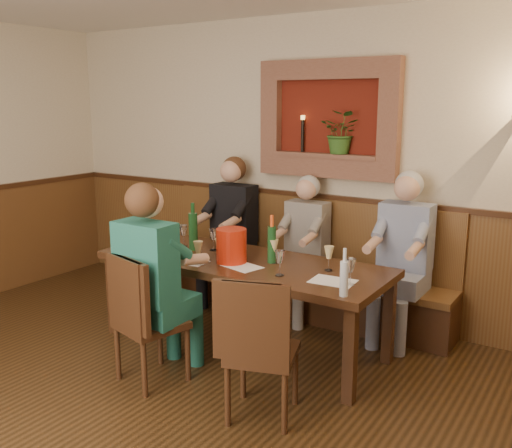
{
  "coord_description": "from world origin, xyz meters",
  "views": [
    {
      "loc": [
        2.51,
        -1.83,
        2.01
      ],
      "look_at": [
        0.1,
        1.9,
        1.05
      ],
      "focal_mm": 40.0,
      "sensor_mm": 36.0,
      "label": 1
    }
  ],
  "objects_px": {
    "bench": "(297,280)",
    "water_bottle": "(344,277)",
    "dining_table": "(242,269)",
    "chair_near_right": "(262,376)",
    "person_chair_front": "(157,298)",
    "person_bench_mid": "(302,261)",
    "person_bench_left": "(229,243)",
    "wine_bottle_green_a": "(272,243)",
    "spittoon_bucket": "(231,246)",
    "person_bench_right": "(400,272)",
    "chair_near_left": "(150,345)",
    "wine_bottle_green_b": "(193,230)"
  },
  "relations": [
    {
      "from": "wine_bottle_green_a",
      "to": "person_bench_right",
      "type": "bearing_deg",
      "value": 44.18
    },
    {
      "from": "bench",
      "to": "person_chair_front",
      "type": "xyz_separation_m",
      "value": [
        -0.23,
        -1.72,
        0.28
      ]
    },
    {
      "from": "person_bench_right",
      "to": "wine_bottle_green_a",
      "type": "bearing_deg",
      "value": -135.82
    },
    {
      "from": "dining_table",
      "to": "wine_bottle_green_b",
      "type": "distance_m",
      "value": 0.59
    },
    {
      "from": "chair_near_right",
      "to": "person_chair_front",
      "type": "relative_size",
      "value": 0.65
    },
    {
      "from": "chair_near_left",
      "to": "wine_bottle_green_a",
      "type": "bearing_deg",
      "value": 77.65
    },
    {
      "from": "person_bench_mid",
      "to": "wine_bottle_green_a",
      "type": "xyz_separation_m",
      "value": [
        0.14,
        -0.78,
        0.35
      ]
    },
    {
      "from": "person_bench_left",
      "to": "person_chair_front",
      "type": "height_order",
      "value": "person_bench_left"
    },
    {
      "from": "spittoon_bucket",
      "to": "water_bottle",
      "type": "xyz_separation_m",
      "value": [
        1.08,
        -0.26,
        -0.01
      ]
    },
    {
      "from": "dining_table",
      "to": "spittoon_bucket",
      "type": "distance_m",
      "value": 0.24
    },
    {
      "from": "chair_near_left",
      "to": "wine_bottle_green_b",
      "type": "bearing_deg",
      "value": 123.42
    },
    {
      "from": "person_bench_mid",
      "to": "person_chair_front",
      "type": "xyz_separation_m",
      "value": [
        -0.33,
        -1.62,
        0.06
      ]
    },
    {
      "from": "dining_table",
      "to": "chair_near_right",
      "type": "height_order",
      "value": "chair_near_right"
    },
    {
      "from": "water_bottle",
      "to": "person_bench_left",
      "type": "bearing_deg",
      "value": 146.14
    },
    {
      "from": "person_chair_front",
      "to": "wine_bottle_green_a",
      "type": "bearing_deg",
      "value": 60.86
    },
    {
      "from": "chair_near_left",
      "to": "spittoon_bucket",
      "type": "xyz_separation_m",
      "value": [
        0.2,
        0.75,
        0.61
      ]
    },
    {
      "from": "chair_near_right",
      "to": "person_bench_mid",
      "type": "xyz_separation_m",
      "value": [
        -0.61,
        1.67,
        0.27
      ]
    },
    {
      "from": "dining_table",
      "to": "person_chair_front",
      "type": "bearing_deg",
      "value": -106.21
    },
    {
      "from": "chair_near_right",
      "to": "person_chair_front",
      "type": "distance_m",
      "value": 1.0
    },
    {
      "from": "spittoon_bucket",
      "to": "wine_bottle_green_b",
      "type": "bearing_deg",
      "value": 163.93
    },
    {
      "from": "chair_near_right",
      "to": "person_chair_front",
      "type": "bearing_deg",
      "value": 157.9
    },
    {
      "from": "person_bench_left",
      "to": "person_bench_right",
      "type": "xyz_separation_m",
      "value": [
        1.77,
        0.0,
        -0.01
      ]
    },
    {
      "from": "wine_bottle_green_a",
      "to": "bench",
      "type": "bearing_deg",
      "value": 105.3
    },
    {
      "from": "person_bench_right",
      "to": "person_chair_front",
      "type": "bearing_deg",
      "value": -128.1
    },
    {
      "from": "person_bench_mid",
      "to": "water_bottle",
      "type": "height_order",
      "value": "person_bench_mid"
    },
    {
      "from": "bench",
      "to": "person_bench_right",
      "type": "bearing_deg",
      "value": -5.85
    },
    {
      "from": "wine_bottle_green_a",
      "to": "chair_near_right",
      "type": "bearing_deg",
      "value": -62.16
    },
    {
      "from": "person_bench_right",
      "to": "wine_bottle_green_b",
      "type": "distance_m",
      "value": 1.79
    },
    {
      "from": "person_bench_left",
      "to": "person_chair_front",
      "type": "relative_size",
      "value": 1.0
    },
    {
      "from": "bench",
      "to": "water_bottle",
      "type": "distance_m",
      "value": 1.77
    },
    {
      "from": "dining_table",
      "to": "person_bench_right",
      "type": "bearing_deg",
      "value": 38.85
    },
    {
      "from": "chair_near_left",
      "to": "person_bench_mid",
      "type": "relative_size",
      "value": 0.72
    },
    {
      "from": "bench",
      "to": "dining_table",
      "type": "bearing_deg",
      "value": -90.0
    },
    {
      "from": "person_chair_front",
      "to": "chair_near_left",
      "type": "bearing_deg",
      "value": -93.37
    },
    {
      "from": "person_bench_left",
      "to": "wine_bottle_green_a",
      "type": "xyz_separation_m",
      "value": [
        0.97,
        -0.77,
        0.29
      ]
    },
    {
      "from": "bench",
      "to": "spittoon_bucket",
      "type": "height_order",
      "value": "bench"
    },
    {
      "from": "person_bench_left",
      "to": "wine_bottle_green_a",
      "type": "height_order",
      "value": "person_bench_left"
    },
    {
      "from": "dining_table",
      "to": "bench",
      "type": "distance_m",
      "value": 1.01
    },
    {
      "from": "chair_near_right",
      "to": "spittoon_bucket",
      "type": "bearing_deg",
      "value": 117.03
    },
    {
      "from": "person_chair_front",
      "to": "wine_bottle_green_b",
      "type": "relative_size",
      "value": 3.56
    },
    {
      "from": "person_bench_right",
      "to": "spittoon_bucket",
      "type": "xyz_separation_m",
      "value": [
        -1.07,
        -0.94,
        0.29
      ]
    },
    {
      "from": "chair_near_right",
      "to": "person_chair_front",
      "type": "xyz_separation_m",
      "value": [
        -0.94,
        0.05,
        0.33
      ]
    },
    {
      "from": "person_bench_left",
      "to": "person_bench_right",
      "type": "relative_size",
      "value": 1.02
    },
    {
      "from": "wine_bottle_green_a",
      "to": "dining_table",
      "type": "bearing_deg",
      "value": -165.72
    },
    {
      "from": "chair_near_left",
      "to": "spittoon_bucket",
      "type": "relative_size",
      "value": 3.52
    },
    {
      "from": "dining_table",
      "to": "person_bench_right",
      "type": "height_order",
      "value": "person_bench_right"
    },
    {
      "from": "wine_bottle_green_a",
      "to": "chair_near_left",
      "type": "bearing_deg",
      "value": -117.07
    },
    {
      "from": "bench",
      "to": "person_bench_left",
      "type": "distance_m",
      "value": 0.79
    },
    {
      "from": "chair_near_right",
      "to": "person_bench_right",
      "type": "relative_size",
      "value": 0.66
    },
    {
      "from": "person_bench_left",
      "to": "wine_bottle_green_a",
      "type": "relative_size",
      "value": 3.84
    }
  ]
}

